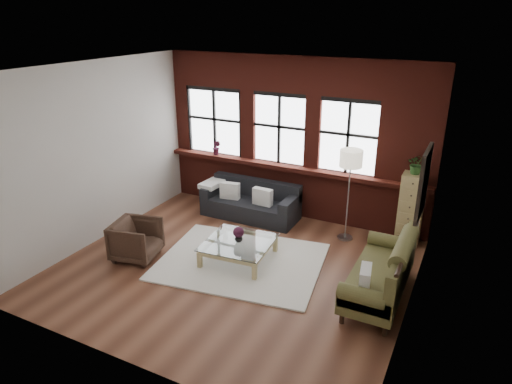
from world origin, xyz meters
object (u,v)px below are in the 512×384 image
at_px(vase, 239,238).
at_px(vintage_settee, 380,267).
at_px(drawer_chest, 411,209).
at_px(armchair, 136,240).
at_px(floor_lamp, 349,192).
at_px(dark_sofa, 250,201).
at_px(coffee_table, 239,251).

bearing_deg(vase, vintage_settee, -0.65).
relative_size(vintage_settee, drawer_chest, 1.44).
relative_size(vintage_settee, armchair, 2.57).
xyz_separation_m(drawer_chest, floor_lamp, (-1.06, -0.39, 0.27)).
distance_m(dark_sofa, coffee_table, 1.79).
relative_size(dark_sofa, floor_lamp, 1.05).
bearing_deg(dark_sofa, vase, -69.09).
bearing_deg(floor_lamp, dark_sofa, 178.34).
bearing_deg(coffee_table, drawer_chest, 39.20).
relative_size(armchair, drawer_chest, 0.56).
height_order(dark_sofa, coffee_table, dark_sofa).
xyz_separation_m(coffee_table, floor_lamp, (1.38, 1.60, 0.76)).
distance_m(vintage_settee, drawer_chest, 2.03).
relative_size(drawer_chest, floor_lamp, 0.71).
bearing_deg(drawer_chest, floor_lamp, -159.88).
height_order(dark_sofa, floor_lamp, floor_lamp).
height_order(coffee_table, drawer_chest, drawer_chest).
bearing_deg(vase, dark_sofa, 110.91).
height_order(coffee_table, floor_lamp, floor_lamp).
xyz_separation_m(dark_sofa, vintage_settee, (2.98, -1.69, 0.15)).
relative_size(coffee_table, vase, 7.78).
xyz_separation_m(armchair, drawer_chest, (4.05, 2.68, 0.32)).
bearing_deg(vase, drawer_chest, 39.20).
bearing_deg(coffee_table, dark_sofa, 110.91).
xyz_separation_m(dark_sofa, drawer_chest, (3.08, 0.33, 0.31)).
bearing_deg(drawer_chest, coffee_table, -140.80).
bearing_deg(drawer_chest, vintage_settee, -92.68).
bearing_deg(coffee_table, armchair, -156.77).
xyz_separation_m(dark_sofa, vase, (0.64, -1.66, 0.07)).
bearing_deg(coffee_table, floor_lamp, 49.19).
bearing_deg(armchair, floor_lamp, -65.29).
bearing_deg(armchair, coffee_table, -79.53).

